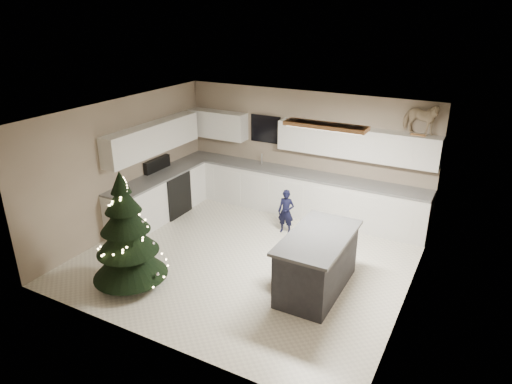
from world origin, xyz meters
TOP-DOWN VIEW (x-y plane):
  - ground_plane at (0.00, 0.00)m, footprint 5.50×5.50m
  - room_shell at (0.02, 0.00)m, footprint 5.52×5.02m
  - cabinetry at (-0.91, 1.65)m, footprint 5.50×3.20m
  - island at (1.44, -0.32)m, footprint 0.90×1.70m
  - bar_stool at (0.92, -0.41)m, footprint 0.33×0.33m
  - christmas_tree at (-1.24, -1.60)m, footprint 1.22×1.18m
  - toddler at (0.19, 1.24)m, footprint 0.35×0.25m
  - rocking_horse at (2.30, 2.33)m, footprint 0.74×0.45m

SIDE VIEW (x-z plane):
  - ground_plane at x=0.00m, z-range 0.00..0.00m
  - toddler at x=0.19m, z-range 0.00..0.89m
  - island at x=1.44m, z-range 0.00..0.95m
  - bar_stool at x=0.92m, z-range 0.16..0.80m
  - cabinetry at x=-0.91m, z-range -0.24..1.76m
  - christmas_tree at x=-1.24m, z-range -0.17..1.77m
  - room_shell at x=0.02m, z-range 0.44..3.05m
  - rocking_horse at x=2.30m, z-range 2.01..2.62m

